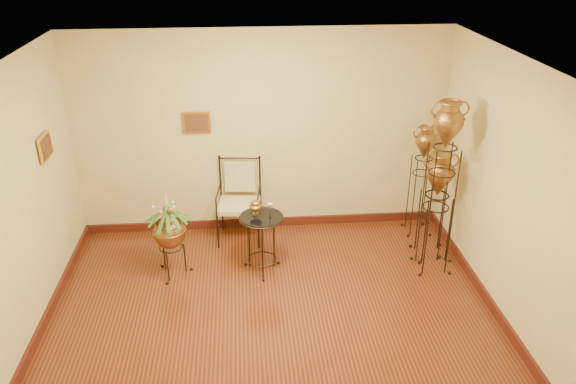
{
  "coord_description": "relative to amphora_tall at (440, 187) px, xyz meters",
  "views": [
    {
      "loc": [
        -0.26,
        -4.62,
        3.98
      ],
      "look_at": [
        0.25,
        1.3,
        1.1
      ],
      "focal_mm": 35.0,
      "sensor_mm": 36.0,
      "label": 1
    }
  ],
  "objects": [
    {
      "name": "armchair",
      "position": [
        -2.4,
        0.92,
        -0.56
      ],
      "size": [
        0.68,
        0.65,
        1.12
      ],
      "rotation": [
        0.0,
        0.0,
        -0.1
      ],
      "color": "black",
      "rests_on": "ground"
    },
    {
      "name": "amphora_mid",
      "position": [
        0.09,
        0.92,
        -0.33
      ],
      "size": [
        0.42,
        0.42,
        1.58
      ],
      "rotation": [
        0.0,
        0.0,
        0.21
      ],
      "color": "black",
      "rests_on": "ground"
    },
    {
      "name": "planter_urn",
      "position": [
        -3.24,
        0.12,
        -0.49
      ],
      "size": [
        0.64,
        0.64,
        1.13
      ],
      "rotation": [
        0.0,
        0.0,
        -0.05
      ],
      "color": "black",
      "rests_on": "ground"
    },
    {
      "name": "room_shell",
      "position": [
        -2.07,
        -1.22,
        0.61
      ],
      "size": [
        5.02,
        5.02,
        2.81
      ],
      "color": "beige",
      "rests_on": "ground"
    },
    {
      "name": "ground",
      "position": [
        -2.06,
        -1.23,
        -1.13
      ],
      "size": [
        5.0,
        5.0,
        0.0
      ],
      "primitive_type": "plane",
      "color": "maroon",
      "rests_on": "ground"
    },
    {
      "name": "amphora_short",
      "position": [
        0.09,
        0.29,
        -0.4
      ],
      "size": [
        0.58,
        0.58,
        1.46
      ],
      "rotation": [
        0.0,
        0.0,
        0.41
      ],
      "color": "black",
      "rests_on": "ground"
    },
    {
      "name": "side_table",
      "position": [
        -2.13,
        0.11,
        -0.72
      ],
      "size": [
        0.69,
        0.69,
        0.97
      ],
      "rotation": [
        0.0,
        0.0,
        0.4
      ],
      "color": "black",
      "rests_on": "ground"
    },
    {
      "name": "amphora_tall",
      "position": [
        0.0,
        0.0,
        0.0
      ],
      "size": [
        0.45,
        0.45,
        2.2
      ],
      "rotation": [
        0.0,
        0.0,
        -0.05
      ],
      "color": "black",
      "rests_on": "ground"
    }
  ]
}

